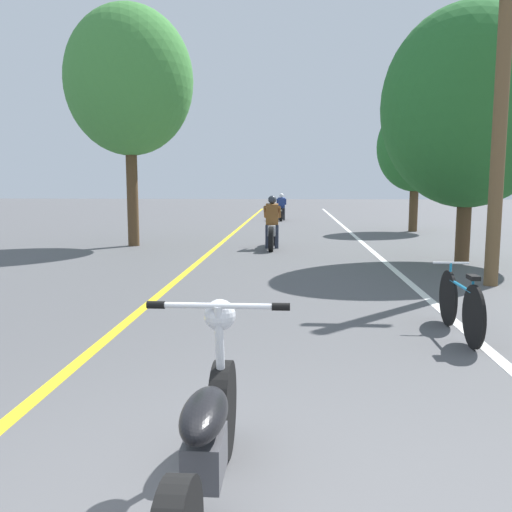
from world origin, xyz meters
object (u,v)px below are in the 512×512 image
Objects in this scene: roadside_tree_right_far at (416,147)px; bicycle_parked at (460,305)px; roadside_tree_right_near at (469,107)px; motorcycle_rider_far at (281,210)px; utility_pole at (500,121)px; motorcycle_rider_lead at (272,229)px; roadside_tree_left at (129,81)px; motorcycle_foreground at (206,442)px.

roadside_tree_right_far is 2.82× the size of bicycle_parked.
motorcycle_rider_far is at bearing 107.42° from roadside_tree_right_near.
motorcycle_rider_lead is (-4.09, 5.28, -2.30)m from utility_pole.
utility_pole is 2.86m from roadside_tree_right_near.
motorcycle_rider_lead is at bearing -4.87° from roadside_tree_left.
motorcycle_rider_far is (-4.41, 14.05, -2.96)m from roadside_tree_right_near.
motorcycle_rider_lead is at bearing 127.79° from utility_pole.
motorcycle_rider_lead is 8.98m from bicycle_parked.
motorcycle_rider_lead is at bearing 106.51° from bicycle_parked.
bicycle_parked is (6.58, -8.95, -4.24)m from roadside_tree_left.
bicycle_parked is (-1.54, -3.33, -2.47)m from utility_pole.
motorcycle_rider_lead is (-4.42, 2.50, -2.91)m from roadside_tree_right_near.
motorcycle_foreground is at bearing -123.46° from bicycle_parked.
roadside_tree_right_near is 0.85× the size of roadside_tree_left.
motorcycle_rider_far is 20.31m from bicycle_parked.
utility_pole is at bearing -52.21° from motorcycle_rider_lead.
roadside_tree_right_near is 2.88× the size of motorcycle_rider_far.
motorcycle_rider_far is (4.04, 11.20, -4.12)m from roadside_tree_left.
bicycle_parked is at bearing -53.68° from roadside_tree_left.
utility_pole reaches higher than motorcycle_rider_lead.
motorcycle_rider_lead reaches higher than bicycle_parked.
bicycle_parked is at bearing -107.07° from roadside_tree_right_near.
bicycle_parked is (2.55, -8.60, -0.17)m from motorcycle_rider_lead.
roadside_tree_left is 3.40× the size of motorcycle_rider_far.
motorcycle_rider_far is (-5.08, 5.83, -2.61)m from roadside_tree_right_far.
roadside_tree_right_near is 1.19× the size of roadside_tree_right_far.
roadside_tree_right_far is 2.29× the size of motorcycle_foreground.
motorcycle_rider_lead is 1.25× the size of bicycle_parked.
utility_pole is 4.42m from bicycle_parked.
utility_pole is 1.16× the size of roadside_tree_right_far.
roadside_tree_left reaches higher than motorcycle_foreground.
roadside_tree_right_far is at bearing 79.92° from bicycle_parked.
roadside_tree_right_far is 2.42× the size of motorcycle_rider_far.
roadside_tree_right_far reaches higher than bicycle_parked.
roadside_tree_left is at bearing 161.40° from roadside_tree_right_near.
roadside_tree_right_near reaches higher than motorcycle_foreground.
roadside_tree_right_far is 2.25× the size of motorcycle_rider_lead.
motorcycle_rider_lead is (4.03, -0.34, -4.07)m from roadside_tree_left.
motorcycle_rider_far is (0.02, 11.55, -0.05)m from motorcycle_rider_lead.
motorcycle_foreground is at bearing -113.76° from roadside_tree_right_near.
motorcycle_rider_far reaches higher than bicycle_parked.
motorcycle_foreground is at bearing -105.46° from roadside_tree_right_far.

